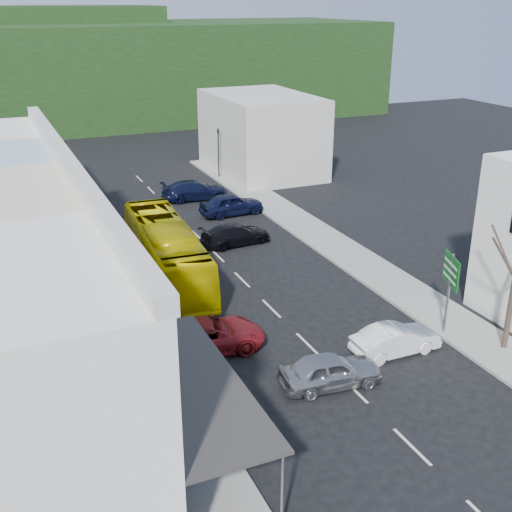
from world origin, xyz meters
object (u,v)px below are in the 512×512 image
Objects in this scene: traffic_signal at (218,153)px; car_white at (396,339)px; car_silver at (330,371)px; car_red at (207,336)px; direction_sign at (448,295)px; pedestrian_left at (134,351)px; bus at (166,254)px.

car_white is at bearing 68.28° from traffic_signal.
car_white is at bearing -68.74° from car_silver.
traffic_signal reaches higher than car_red.
direction_sign is (10.83, -3.14, 1.37)m from car_red.
pedestrian_left reaches higher than car_white.
traffic_signal is at bearing 109.11° from direction_sign.
bus reaches higher than car_white.
car_silver is 6.04m from car_red.
direction_sign is (3.17, 0.52, 1.37)m from car_white.
car_red is 1.11× the size of direction_sign.
direction_sign reaches higher than bus.
bus is at bearing 46.28° from traffic_signal.
car_white is at bearing -113.37° from pedestrian_left.
direction_sign is at bearing -80.70° from car_white.
pedestrian_left is at bearing 103.99° from car_red.
car_white is 0.98× the size of traffic_signal.
pedestrian_left is (-3.47, -0.47, 0.30)m from car_red.
direction_sign reaches higher than car_silver.
bus is 14.03m from car_white.
car_red is (-0.56, -8.40, -0.85)m from bus.
car_red is 1.02× the size of traffic_signal.
direction_sign reaches higher than car_white.
direction_sign is (14.30, -2.67, 1.07)m from pedestrian_left.
pedestrian_left is at bearing 64.21° from car_silver.
pedestrian_left is at bearing 73.87° from car_white.
direction_sign is 31.17m from traffic_signal.
pedestrian_left is (-4.03, -8.87, -0.55)m from bus.
car_red is at bearing 52.87° from traffic_signal.
traffic_signal is at bearing -7.18° from car_silver.
car_white and car_red have the same top height.
car_white is 3.49m from direction_sign.
car_white is at bearing -109.32° from car_red.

